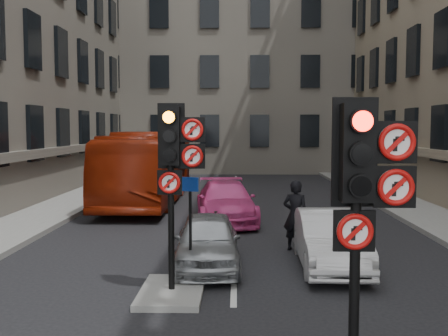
{
  "coord_description": "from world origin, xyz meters",
  "views": [
    {
      "loc": [
        0.05,
        -4.88,
        3.23
      ],
      "look_at": [
        -0.14,
        3.27,
        2.6
      ],
      "focal_mm": 42.0,
      "sensor_mm": 36.0,
      "label": 1
    }
  ],
  "objects_px": {
    "bus_red": "(149,167)",
    "car_silver": "(207,241)",
    "signal_near": "(364,186)",
    "info_sign": "(190,213)",
    "signal_far": "(175,155)",
    "car_pink": "(226,202)",
    "car_white": "(329,240)",
    "motorcyclist": "(296,215)",
    "motorcycle": "(214,229)"
  },
  "relations": [
    {
      "from": "bus_red",
      "to": "car_silver",
      "type": "bearing_deg",
      "value": -73.7
    },
    {
      "from": "signal_near",
      "to": "info_sign",
      "type": "bearing_deg",
      "value": 116.72
    },
    {
      "from": "signal_far",
      "to": "car_silver",
      "type": "xyz_separation_m",
      "value": [
        0.49,
        2.01,
        -2.08
      ]
    },
    {
      "from": "car_pink",
      "to": "info_sign",
      "type": "relative_size",
      "value": 2.23
    },
    {
      "from": "car_white",
      "to": "car_pink",
      "type": "bearing_deg",
      "value": 114.3
    },
    {
      "from": "signal_near",
      "to": "motorcyclist",
      "type": "xyz_separation_m",
      "value": [
        0.11,
        7.75,
        -1.65
      ]
    },
    {
      "from": "car_silver",
      "to": "motorcycle",
      "type": "distance_m",
      "value": 2.21
    },
    {
      "from": "car_silver",
      "to": "car_white",
      "type": "distance_m",
      "value": 2.82
    },
    {
      "from": "car_silver",
      "to": "bus_red",
      "type": "height_order",
      "value": "bus_red"
    },
    {
      "from": "signal_far",
      "to": "bus_red",
      "type": "relative_size",
      "value": 0.33
    },
    {
      "from": "signal_near",
      "to": "info_sign",
      "type": "height_order",
      "value": "signal_near"
    },
    {
      "from": "car_silver",
      "to": "signal_near",
      "type": "bearing_deg",
      "value": -72.97
    },
    {
      "from": "car_pink",
      "to": "motorcyclist",
      "type": "relative_size",
      "value": 2.51
    },
    {
      "from": "signal_far",
      "to": "info_sign",
      "type": "xyz_separation_m",
      "value": [
        0.21,
        0.74,
        -1.23
      ]
    },
    {
      "from": "car_white",
      "to": "bus_red",
      "type": "height_order",
      "value": "bus_red"
    },
    {
      "from": "signal_near",
      "to": "bus_red",
      "type": "height_order",
      "value": "signal_near"
    },
    {
      "from": "signal_far",
      "to": "car_white",
      "type": "xyz_separation_m",
      "value": [
        3.31,
        2.1,
        -2.05
      ]
    },
    {
      "from": "car_pink",
      "to": "signal_near",
      "type": "bearing_deg",
      "value": -87.42
    },
    {
      "from": "motorcycle",
      "to": "info_sign",
      "type": "distance_m",
      "value": 3.63
    },
    {
      "from": "car_pink",
      "to": "info_sign",
      "type": "height_order",
      "value": "info_sign"
    },
    {
      "from": "car_silver",
      "to": "info_sign",
      "type": "height_order",
      "value": "info_sign"
    },
    {
      "from": "signal_near",
      "to": "motorcycle",
      "type": "distance_m",
      "value": 8.72
    },
    {
      "from": "car_pink",
      "to": "bus_red",
      "type": "xyz_separation_m",
      "value": [
        -3.43,
        4.6,
        0.84
      ]
    },
    {
      "from": "car_white",
      "to": "info_sign",
      "type": "xyz_separation_m",
      "value": [
        -3.1,
        -1.36,
        0.83
      ]
    },
    {
      "from": "car_pink",
      "to": "bus_red",
      "type": "distance_m",
      "value": 5.8
    },
    {
      "from": "car_silver",
      "to": "motorcyclist",
      "type": "relative_size",
      "value": 1.96
    },
    {
      "from": "signal_far",
      "to": "car_pink",
      "type": "distance_m",
      "value": 8.28
    },
    {
      "from": "car_white",
      "to": "motorcyclist",
      "type": "relative_size",
      "value": 2.11
    },
    {
      "from": "signal_near",
      "to": "info_sign",
      "type": "relative_size",
      "value": 1.7
    },
    {
      "from": "car_silver",
      "to": "motorcycle",
      "type": "height_order",
      "value": "car_silver"
    },
    {
      "from": "motorcycle",
      "to": "info_sign",
      "type": "bearing_deg",
      "value": -91.32
    },
    {
      "from": "car_pink",
      "to": "motorcyclist",
      "type": "distance_m",
      "value": 4.66
    },
    {
      "from": "signal_far",
      "to": "motorcycle",
      "type": "distance_m",
      "value": 4.8
    },
    {
      "from": "car_silver",
      "to": "car_pink",
      "type": "distance_m",
      "value": 5.99
    },
    {
      "from": "signal_near",
      "to": "car_pink",
      "type": "xyz_separation_m",
      "value": [
        -1.81,
        11.99,
        -1.9
      ]
    },
    {
      "from": "signal_far",
      "to": "car_pink",
      "type": "bearing_deg",
      "value": 84.32
    },
    {
      "from": "info_sign",
      "to": "car_white",
      "type": "bearing_deg",
      "value": 39.33
    },
    {
      "from": "motorcyclist",
      "to": "info_sign",
      "type": "relative_size",
      "value": 0.89
    },
    {
      "from": "motorcyclist",
      "to": "bus_red",
      "type": "bearing_deg",
      "value": -36.83
    },
    {
      "from": "signal_far",
      "to": "info_sign",
      "type": "relative_size",
      "value": 1.7
    },
    {
      "from": "car_white",
      "to": "bus_red",
      "type": "relative_size",
      "value": 0.36
    },
    {
      "from": "signal_near",
      "to": "motorcyclist",
      "type": "relative_size",
      "value": 1.92
    },
    {
      "from": "signal_near",
      "to": "car_white",
      "type": "relative_size",
      "value": 0.91
    },
    {
      "from": "motorcycle",
      "to": "motorcyclist",
      "type": "bearing_deg",
      "value": -7.62
    },
    {
      "from": "car_silver",
      "to": "car_white",
      "type": "relative_size",
      "value": 0.93
    },
    {
      "from": "signal_near",
      "to": "motorcycle",
      "type": "xyz_separation_m",
      "value": [
        -2.04,
        8.21,
        -2.12
      ]
    },
    {
      "from": "signal_near",
      "to": "motorcycle",
      "type": "relative_size",
      "value": 2.34
    },
    {
      "from": "signal_far",
      "to": "car_pink",
      "type": "relative_size",
      "value": 0.76
    },
    {
      "from": "motorcycle",
      "to": "car_silver",
      "type": "bearing_deg",
      "value": -87.46
    },
    {
      "from": "signal_far",
      "to": "car_pink",
      "type": "height_order",
      "value": "signal_far"
    }
  ]
}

